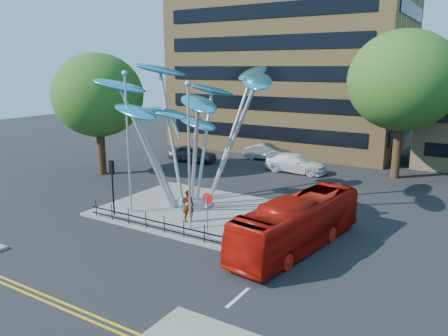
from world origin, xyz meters
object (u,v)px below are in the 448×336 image
Objects in this scene: tree_right at (403,81)px; traffic_light_island at (112,176)px; street_lamp_right at (189,143)px; leaf_sculpture at (190,103)px; street_lamp_left at (127,130)px; red_bus at (298,223)px; parked_car_right at (296,163)px; parked_car_left at (192,154)px; pedestrian at (188,206)px; parked_car_mid at (268,152)px; tree_left at (98,95)px; no_entry_sign_island at (207,207)px.

tree_right reaches higher than traffic_light_island.
leaf_sculpture is at bearing 124.91° from street_lamp_right.
leaf_sculpture is 4.28m from street_lamp_left.
street_lamp_right is 0.87× the size of red_bus.
parked_car_right is (4.61, 15.96, -4.55)m from street_lamp_left.
red_bus reaches higher than parked_car_left.
tree_right is 3.54× the size of traffic_light_island.
street_lamp_left is 1.06× the size of street_lamp_right.
pedestrian is (1.82, -2.87, -5.75)m from leaf_sculpture.
tree_left is at bearing 134.63° from parked_car_mid.
red_bus is 6.85m from pedestrian.
pedestrian is at bearing -154.46° from parked_car_left.
tree_right is 2.55× the size of parked_car_left.
tree_right is 1.46× the size of street_lamp_right.
parked_car_left is (-8.20, 11.58, -6.06)m from leaf_sculpture.
tree_left is 11.60m from street_lamp_left.
tree_left is 2.17× the size of parked_car_mid.
parked_car_mid is at bearing 89.68° from street_lamp_left.
tree_left reaches higher than traffic_light_island.
no_entry_sign_island is 1.26× the size of pedestrian.
parked_car_mid is at bearing -120.44° from pedestrian.
tree_left reaches higher than parked_car_right.
leaf_sculpture reaches higher than pedestrian.
parked_car_left is (-18.27, -3.74, -7.23)m from tree_right.
parked_car_mid is at bearing 128.55° from red_bus.
leaf_sculpture is at bearing 54.96° from traffic_light_island.
parked_car_mid is (0.11, 19.50, -4.57)m from street_lamp_left.
leaf_sculpture is 3.71× the size of traffic_light_island.
no_entry_sign_island is 19.99m from parked_car_left.
traffic_light_island is 17.81m from parked_car_right.
tree_right is 2.19× the size of parked_car_right.
traffic_light_island is at bearing -123.69° from tree_right.
street_lamp_right is 6.05m from traffic_light_island.
street_lamp_left reaches higher than parked_car_mid.
parked_car_left is 7.55m from parked_car_mid.
leaf_sculpture is 5.19× the size of no_entry_sign_island.
tree_right reaches higher than parked_car_right.
tree_right reaches higher than street_lamp_left.
parked_car_mid is (-12.39, 1.00, -7.25)m from tree_right.
tree_right reaches higher than street_lamp_right.
parked_car_left reaches higher than parked_car_right.
traffic_light_island is at bearing 163.71° from parked_car_right.
street_lamp_left is 2.57× the size of traffic_light_island.
leaf_sculpture is 2.67× the size of parked_car_left.
tree_right is at bearing 28.61° from tree_left.
parked_car_left is 1.00× the size of parked_car_mid.
leaf_sculpture reaches higher than street_lamp_right.
leaf_sculpture is 15.43m from parked_car_left.
street_lamp_right reaches higher than parked_car_right.
parked_car_left is (-5.27, 15.76, -1.80)m from traffic_light_island.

